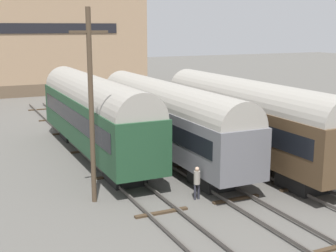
{
  "coord_description": "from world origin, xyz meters",
  "views": [
    {
      "loc": [
        -12.27,
        -21.3,
        8.39
      ],
      "look_at": [
        0.0,
        4.93,
        2.2
      ],
      "focal_mm": 50.0,
      "sensor_mm": 36.0,
      "label": 1
    }
  ],
  "objects_px": {
    "train_car_brown": "(246,116)",
    "utility_pole": "(91,105)",
    "person_worker": "(197,180)",
    "train_car_grey": "(167,116)",
    "train_car_green": "(94,111)",
    "bench": "(272,134)"
  },
  "relations": [
    {
      "from": "train_car_brown",
      "to": "person_worker",
      "type": "height_order",
      "value": "train_car_brown"
    },
    {
      "from": "train_car_grey",
      "to": "train_car_brown",
      "type": "xyz_separation_m",
      "value": [
        4.04,
        -2.84,
        0.14
      ]
    },
    {
      "from": "train_car_green",
      "to": "bench",
      "type": "height_order",
      "value": "train_car_green"
    },
    {
      "from": "train_car_green",
      "to": "bench",
      "type": "bearing_deg",
      "value": -24.48
    },
    {
      "from": "train_car_grey",
      "to": "train_car_brown",
      "type": "distance_m",
      "value": 4.94
    },
    {
      "from": "train_car_grey",
      "to": "train_car_green",
      "type": "bearing_deg",
      "value": 148.29
    },
    {
      "from": "train_car_brown",
      "to": "train_car_green",
      "type": "distance_m",
      "value": 9.68
    },
    {
      "from": "person_worker",
      "to": "utility_pole",
      "type": "distance_m",
      "value": 6.3
    },
    {
      "from": "train_car_brown",
      "to": "bench",
      "type": "distance_m",
      "value": 2.91
    },
    {
      "from": "train_car_grey",
      "to": "bench",
      "type": "distance_m",
      "value": 6.99
    },
    {
      "from": "bench",
      "to": "person_worker",
      "type": "height_order",
      "value": "bench"
    },
    {
      "from": "train_car_grey",
      "to": "train_car_green",
      "type": "xyz_separation_m",
      "value": [
        -4.04,
        2.5,
        0.17
      ]
    },
    {
      "from": "train_car_brown",
      "to": "utility_pole",
      "type": "height_order",
      "value": "utility_pole"
    },
    {
      "from": "train_car_brown",
      "to": "utility_pole",
      "type": "bearing_deg",
      "value": -166.91
    },
    {
      "from": "train_car_brown",
      "to": "train_car_green",
      "type": "xyz_separation_m",
      "value": [
        -8.08,
        5.34,
        0.03
      ]
    },
    {
      "from": "train_car_grey",
      "to": "person_worker",
      "type": "relative_size",
      "value": 10.51
    },
    {
      "from": "bench",
      "to": "train_car_green",
      "type": "bearing_deg",
      "value": 155.52
    },
    {
      "from": "train_car_brown",
      "to": "train_car_green",
      "type": "bearing_deg",
      "value": 146.55
    },
    {
      "from": "train_car_brown",
      "to": "utility_pole",
      "type": "xyz_separation_m",
      "value": [
        -10.42,
        -2.42,
        1.8
      ]
    },
    {
      "from": "train_car_grey",
      "to": "bench",
      "type": "xyz_separation_m",
      "value": [
        6.46,
        -2.28,
        -1.37
      ]
    },
    {
      "from": "bench",
      "to": "utility_pole",
      "type": "height_order",
      "value": "utility_pole"
    },
    {
      "from": "train_car_brown",
      "to": "utility_pole",
      "type": "relative_size",
      "value": 1.77
    }
  ]
}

